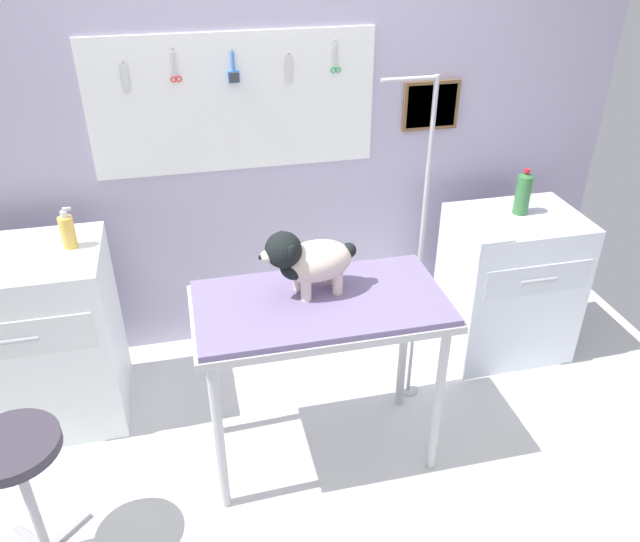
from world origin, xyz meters
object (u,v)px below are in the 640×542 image
(grooming_arm, at_px, (418,265))
(spray_bottle_tall, at_px, (68,231))
(stool, at_px, (17,464))
(dog, at_px, (308,260))
(counter_left, at_px, (32,340))
(cabinet_right, at_px, (508,284))
(soda_bottle, at_px, (523,193))
(grooming_table, at_px, (321,318))

(grooming_arm, xyz_separation_m, spray_bottle_tall, (-1.60, 0.30, 0.22))
(stool, bearing_deg, dog, 17.08)
(stool, xyz_separation_m, spray_bottle_tall, (0.18, 0.90, 0.49))
(counter_left, bearing_deg, stool, -83.93)
(cabinet_right, distance_m, spray_bottle_tall, 2.35)
(cabinet_right, xyz_separation_m, soda_bottle, (0.02, 0.04, 0.54))
(stool, bearing_deg, counter_left, 96.07)
(stool, bearing_deg, grooming_table, 13.78)
(dog, distance_m, cabinet_right, 1.50)
(cabinet_right, bearing_deg, spray_bottle_tall, 179.18)
(grooming_table, relative_size, spray_bottle_tall, 5.50)
(spray_bottle_tall, bearing_deg, dog, -28.28)
(grooming_arm, relative_size, soda_bottle, 6.73)
(dog, xyz_separation_m, cabinet_right, (1.27, 0.51, -0.61))
(cabinet_right, relative_size, stool, 1.35)
(counter_left, distance_m, cabinet_right, 2.55)
(cabinet_right, distance_m, soda_bottle, 0.54)
(cabinet_right, bearing_deg, counter_left, -179.97)
(grooming_arm, height_order, dog, grooming_arm)
(counter_left, distance_m, soda_bottle, 2.61)
(spray_bottle_tall, height_order, soda_bottle, spray_bottle_tall)
(stool, bearing_deg, soda_bottle, 20.28)
(grooming_table, distance_m, spray_bottle_tall, 1.23)
(grooming_arm, relative_size, spray_bottle_tall, 8.60)
(spray_bottle_tall, bearing_deg, grooming_table, -30.02)
(grooming_table, distance_m, cabinet_right, 1.40)
(grooming_arm, bearing_deg, cabinet_right, 21.40)
(grooming_table, distance_m, dog, 0.27)
(grooming_arm, bearing_deg, counter_left, 171.93)
(grooming_table, distance_m, grooming_arm, 0.63)
(dog, xyz_separation_m, counter_left, (-1.27, 0.51, -0.57))
(grooming_table, bearing_deg, soda_bottle, 26.16)
(counter_left, bearing_deg, cabinet_right, 0.03)
(grooming_arm, bearing_deg, grooming_table, -151.19)
(stool, bearing_deg, spray_bottle_tall, 78.79)
(dog, height_order, counter_left, dog)
(grooming_table, bearing_deg, cabinet_right, 24.84)
(grooming_arm, distance_m, counter_left, 1.91)
(stool, bearing_deg, cabinet_right, 19.52)
(counter_left, relative_size, spray_bottle_tall, 4.73)
(spray_bottle_tall, bearing_deg, stool, -101.21)
(counter_left, relative_size, cabinet_right, 1.09)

